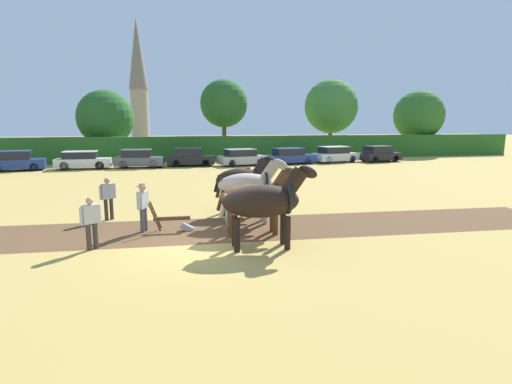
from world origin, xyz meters
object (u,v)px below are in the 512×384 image
(plow, at_px, (176,222))
(parked_car_far_right, at_px, (335,155))
(tree_center, at_px, (331,107))
(draft_horse_trail_right, at_px, (243,180))
(parked_car_left, at_px, (83,160))
(parked_car_center, at_px, (190,157))
(parked_car_end_right, at_px, (379,154))
(draft_horse_lead_left, at_px, (265,201))
(farmer_beside_team, at_px, (248,183))
(farmer_onlooker_right, at_px, (108,196))
(farmer_onlooker_left, at_px, (91,220))
(draft_horse_lead_right, at_px, (256,196))
(parked_car_center_left, at_px, (139,159))
(tree_center_left, at_px, (224,104))
(draft_horse_trail_left, at_px, (249,185))
(parked_car_right, at_px, (290,156))
(church_spire, at_px, (138,80))
(parked_car_far_left, at_px, (16,161))
(tree_center_right, at_px, (419,116))
(tree_left, at_px, (105,118))
(parked_car_center_right, at_px, (242,158))
(farmer_at_plow, at_px, (143,204))

(plow, relative_size, parked_car_far_right, 0.33)
(tree_center, height_order, draft_horse_trail_right, tree_center)
(parked_car_left, bearing_deg, tree_center, 19.14)
(parked_car_center, height_order, parked_car_end_right, parked_car_center)
(parked_car_end_right, bearing_deg, draft_horse_lead_left, -136.23)
(farmer_beside_team, distance_m, farmer_onlooker_right, 5.89)
(farmer_onlooker_left, bearing_deg, parked_car_center, 135.94)
(plow, bearing_deg, draft_horse_lead_right, -16.19)
(draft_horse_lead_left, distance_m, plow, 3.68)
(draft_horse_trail_right, distance_m, parked_car_center_left, 19.82)
(tree_center_left, bearing_deg, parked_car_center, -123.08)
(draft_horse_trail_left, bearing_deg, parked_car_right, 71.90)
(tree_center, distance_m, draft_horse_trail_left, 34.40)
(tree_center, height_order, parked_car_left, tree_center)
(church_spire, height_order, farmer_beside_team, church_spire)
(draft_horse_lead_right, xyz_separation_m, parked_car_right, (8.85, 22.29, -0.56))
(tree_center_left, xyz_separation_m, farmer_onlooker_left, (-8.97, -29.52, -4.82))
(farmer_onlooker_right, xyz_separation_m, parked_car_center, (4.75, 19.41, -0.18))
(parked_car_right, distance_m, parked_car_end_right, 9.22)
(draft_horse_trail_right, bearing_deg, church_spire, 100.25)
(plow, distance_m, parked_car_far_left, 24.24)
(parked_car_left, height_order, parked_car_far_right, parked_car_far_right)
(tree_center_right, height_order, farmer_onlooker_right, tree_center_right)
(tree_center_left, height_order, plow, tree_center_left)
(draft_horse_lead_right, height_order, parked_car_far_left, draft_horse_lead_right)
(tree_center_right, distance_m, parked_car_far_right, 16.24)
(parked_car_center, xyz_separation_m, parked_car_end_right, (18.29, -0.35, -0.02))
(plow, bearing_deg, farmer_onlooker_right, 140.56)
(farmer_onlooker_right, bearing_deg, draft_horse_lead_right, 24.67)
(parked_car_far_left, bearing_deg, farmer_onlooker_right, -74.01)
(tree_center_left, xyz_separation_m, draft_horse_lead_left, (-4.05, -30.60, -4.28))
(farmer_onlooker_right, relative_size, parked_car_left, 0.38)
(tree_center_right, xyz_separation_m, parked_car_far_right, (-14.08, -7.08, -3.90))
(tree_center, xyz_separation_m, church_spire, (-22.36, 30.53, 5.59))
(parked_car_far_left, bearing_deg, draft_horse_trail_left, -65.13)
(tree_center, bearing_deg, parked_car_far_left, -164.03)
(tree_left, height_order, draft_horse_lead_left, tree_left)
(farmer_beside_team, bearing_deg, draft_horse_lead_right, -98.83)
(tree_center_left, bearing_deg, church_spire, 105.98)
(draft_horse_lead_right, height_order, parked_car_left, draft_horse_lead_right)
(draft_horse_trail_right, distance_m, farmer_beside_team, 1.65)
(parked_car_center_right, bearing_deg, farmer_at_plow, -120.71)
(parked_car_far_left, height_order, parked_car_far_right, parked_car_far_left)
(farmer_at_plow, xyz_separation_m, parked_car_far_right, (17.17, 21.49, -0.23))
(draft_horse_trail_right, distance_m, parked_car_right, 21.07)
(tree_center_right, bearing_deg, parked_car_center_left, -166.93)
(tree_center, height_order, parked_car_end_right, tree_center)
(church_spire, distance_m, parked_car_end_right, 47.10)
(farmer_at_plow, height_order, farmer_onlooker_left, farmer_at_plow)
(tree_left, height_order, draft_horse_trail_left, tree_left)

